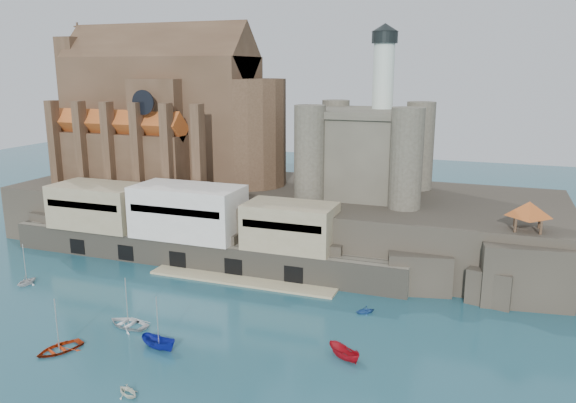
% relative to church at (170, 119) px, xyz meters
% --- Properties ---
extents(ground, '(300.00, 300.00, 0.00)m').
position_rel_church_xyz_m(ground, '(24.13, -41.85, -22.13)').
color(ground, '#1A4756').
rests_on(ground, ground).
extents(promontory, '(100.00, 36.00, 10.00)m').
position_rel_church_xyz_m(promontory, '(23.94, -2.48, -17.20)').
color(promontory, '#29251F').
rests_on(promontory, ground).
extents(quay, '(70.00, 12.00, 13.05)m').
position_rel_church_xyz_m(quay, '(13.94, -18.78, -16.06)').
color(quay, '#6B6556').
rests_on(quay, ground).
extents(church, '(47.00, 25.93, 30.51)m').
position_rel_church_xyz_m(church, '(0.00, 0.00, 0.00)').
color(church, '#453020').
rests_on(church, promontory).
extents(castle_keep, '(21.20, 21.20, 29.30)m').
position_rel_church_xyz_m(castle_keep, '(40.21, -0.78, -3.81)').
color(castle_keep, '#4D493C').
rests_on(castle_keep, promontory).
extents(rock_outcrop, '(14.50, 10.50, 8.70)m').
position_rel_church_xyz_m(rock_outcrop, '(66.13, -16.01, -18.11)').
color(rock_outcrop, '#29251F').
rests_on(rock_outcrop, ground).
extents(pavilion, '(6.40, 6.40, 5.40)m').
position_rel_church_xyz_m(pavilion, '(66.13, -15.85, -9.40)').
color(pavilion, '#453020').
rests_on(pavilion, rock_outcrop).
extents(boat_0, '(3.94, 2.57, 5.35)m').
position_rel_church_xyz_m(boat_0, '(15.47, -50.85, -22.13)').
color(boat_0, '#AA2A0A').
rests_on(boat_0, ground).
extents(boat_1, '(2.28, 2.80, 2.81)m').
position_rel_church_xyz_m(boat_1, '(28.42, -55.78, -22.13)').
color(boat_1, white).
rests_on(boat_1, ground).
extents(boat_2, '(2.15, 2.11, 4.85)m').
position_rel_church_xyz_m(boat_2, '(25.97, -46.36, -22.13)').
color(boat_2, navy).
rests_on(boat_2, ground).
extents(boat_4, '(3.10, 2.04, 3.43)m').
position_rel_church_xyz_m(boat_4, '(-3.78, -36.14, -22.13)').
color(boat_4, silver).
rests_on(boat_4, ground).
extents(boat_5, '(2.30, 2.28, 4.41)m').
position_rel_church_xyz_m(boat_5, '(46.82, -41.19, -22.13)').
color(boat_5, '#A80D19').
rests_on(boat_5, ground).
extents(boat_6, '(1.75, 4.22, 5.74)m').
position_rel_church_xyz_m(boat_6, '(19.00, -42.57, -22.13)').
color(boat_6, silver).
rests_on(boat_6, ground).
extents(boat_7, '(2.53, 2.70, 2.68)m').
position_rel_church_xyz_m(boat_7, '(46.48, -28.54, -22.13)').
color(boat_7, '#2756A0').
rests_on(boat_7, ground).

